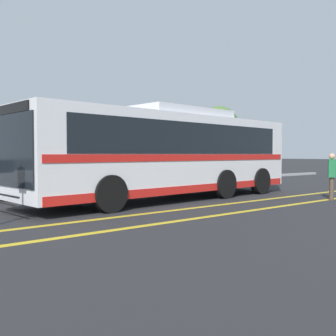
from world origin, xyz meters
The scene contains 7 objects.
ground_plane centered at (0.00, 0.00, 0.00)m, with size 220.00×220.00×0.00m, color #262628.
lane_strip_0 centered at (-0.54, -2.36, 0.00)m, with size 0.20×30.57×0.01m, color gold.
lane_strip_1 centered at (-0.54, -3.73, 0.00)m, with size 0.20×30.57×0.01m, color gold.
curb_strip centered at (-0.54, 5.63, 0.07)m, with size 38.57×0.36×0.15m, color #99999E.
transit_bus centered at (-0.52, -0.16, 1.61)m, with size 11.03×3.34×3.11m.
pedestrian_0 centered at (3.61, -3.82, 0.89)m, with size 0.47×0.41×1.57m.
tree_0 centered at (13.25, 10.47, 3.62)m, with size 3.22×3.22×5.24m.
Camera 1 is at (-9.04, -10.52, 1.54)m, focal length 42.00 mm.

